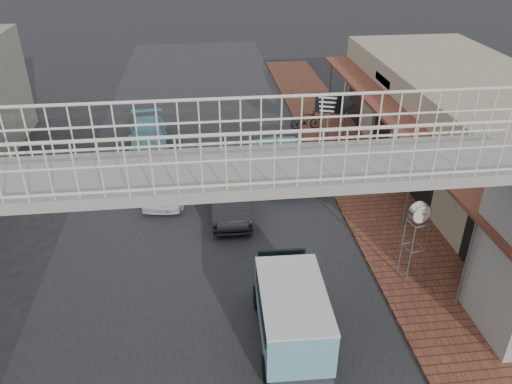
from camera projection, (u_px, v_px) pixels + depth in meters
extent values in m
plane|color=black|center=(208.00, 258.00, 15.99)|extent=(120.00, 120.00, 0.00)
cube|color=black|center=(208.00, 258.00, 15.99)|extent=(10.00, 60.00, 0.01)
cube|color=brown|center=(374.00, 198.00, 19.22)|extent=(3.00, 40.00, 0.10)
cube|color=gray|center=(482.00, 136.00, 19.59)|extent=(6.00, 18.00, 4.00)
cube|color=brown|center=(405.00, 118.00, 18.81)|extent=(1.80, 18.00, 0.12)
cube|color=silver|center=(384.00, 80.00, 21.68)|extent=(0.08, 2.60, 0.90)
cube|color=#B21914|center=(452.00, 139.00, 16.06)|extent=(0.08, 2.20, 0.80)
cube|color=gray|center=(202.00, 173.00, 10.01)|extent=(14.00, 2.00, 0.24)
cube|color=beige|center=(199.00, 125.00, 10.51)|extent=(14.00, 0.08, 1.10)
cube|color=beige|center=(201.00, 164.00, 8.86)|extent=(14.00, 0.08, 1.10)
imported|color=white|center=(168.00, 178.00, 19.37)|extent=(2.07, 4.04, 1.32)
imported|color=black|center=(230.00, 196.00, 18.21)|extent=(1.40, 3.91, 1.28)
imported|color=#7EBDDA|center=(282.00, 158.00, 20.92)|extent=(2.79, 5.13, 1.37)
imported|color=#69A8B7|center=(148.00, 136.00, 23.13)|extent=(2.11, 4.41, 1.24)
cylinder|color=black|center=(258.00, 298.00, 13.89)|extent=(0.24, 0.65, 0.65)
cylinder|color=black|center=(309.00, 295.00, 14.00)|extent=(0.24, 0.65, 0.65)
cylinder|color=black|center=(267.00, 369.00, 11.72)|extent=(0.24, 0.65, 0.65)
cylinder|color=black|center=(328.00, 365.00, 11.83)|extent=(0.24, 0.65, 0.65)
cube|color=#6AA5B8|center=(293.00, 314.00, 12.24)|extent=(1.67, 3.01, 1.25)
cube|color=#6AA5B8|center=(283.00, 276.00, 13.83)|extent=(1.53, 0.88, 0.83)
cube|color=black|center=(293.00, 303.00, 12.07)|extent=(1.69, 2.46, 0.46)
cube|color=silver|center=(294.00, 293.00, 11.92)|extent=(1.69, 3.01, 0.06)
imported|color=black|center=(328.00, 154.00, 21.62)|extent=(1.70, 1.17, 0.85)
imported|color=black|center=(306.00, 120.00, 24.93)|extent=(1.62, 0.50, 0.97)
cylinder|color=#59595B|center=(402.00, 247.00, 14.73)|extent=(0.04, 0.04, 1.93)
cylinder|color=#59595B|center=(415.00, 244.00, 14.85)|extent=(0.04, 0.04, 1.93)
cylinder|color=#59595B|center=(410.00, 256.00, 14.35)|extent=(0.04, 0.04, 1.93)
cylinder|color=#59595B|center=(424.00, 253.00, 14.47)|extent=(0.04, 0.04, 1.93)
cylinder|color=silver|center=(420.00, 212.00, 13.97)|extent=(0.66, 0.34, 0.62)
cylinder|color=beige|center=(422.00, 215.00, 13.87)|extent=(0.54, 0.13, 0.55)
cylinder|color=beige|center=(417.00, 210.00, 14.06)|extent=(0.54, 0.13, 0.55)
cylinder|color=#59595B|center=(327.00, 125.00, 21.85)|extent=(0.10, 0.10, 2.84)
cube|color=black|center=(329.00, 103.00, 21.32)|extent=(1.13, 0.42, 0.88)
cone|color=black|center=(348.00, 104.00, 21.18)|extent=(0.89, 1.20, 1.08)
cube|color=white|center=(328.00, 104.00, 21.33)|extent=(0.75, 0.25, 0.59)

